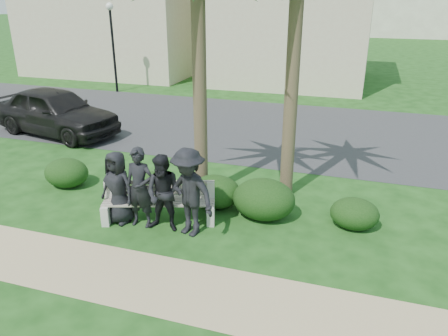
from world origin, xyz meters
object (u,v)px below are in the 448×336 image
at_px(man_a, 118,188).
at_px(man_b, 140,188).
at_px(man_c, 164,194).
at_px(car_a, 56,111).
at_px(park_bench, 160,205).
at_px(man_d, 189,193).
at_px(street_lamp, 112,32).

relative_size(man_a, man_b, 0.92).
xyz_separation_m(man_b, man_c, (0.58, -0.02, -0.04)).
bearing_deg(car_a, man_c, -115.88).
distance_m(park_bench, car_a, 7.89).
relative_size(man_b, man_d, 0.93).
relative_size(street_lamp, man_a, 2.63).
xyz_separation_m(street_lamp, park_bench, (8.06, -11.71, -2.56)).
distance_m(man_a, man_d, 1.67).
relative_size(street_lamp, park_bench, 1.64).
height_order(man_b, man_c, man_b).
bearing_deg(car_a, man_d, -113.69).
distance_m(park_bench, man_c, 0.63).
height_order(man_b, man_d, man_d).
bearing_deg(man_c, car_a, 139.55).
relative_size(man_d, car_a, 0.39).
distance_m(park_bench, man_a, 0.98).
bearing_deg(man_c, street_lamp, 121.76).
bearing_deg(man_b, park_bench, 44.34).
bearing_deg(man_c, man_b, 174.58).
relative_size(man_b, car_a, 0.37).
relative_size(street_lamp, car_a, 0.88).
relative_size(man_b, man_c, 1.05).
height_order(street_lamp, man_d, street_lamp).
relative_size(park_bench, man_c, 1.54).
bearing_deg(man_c, man_d, -2.67).
xyz_separation_m(man_c, man_d, (0.54, 0.00, 0.11)).
distance_m(street_lamp, man_b, 14.46).
height_order(street_lamp, park_bench, street_lamp).
xyz_separation_m(street_lamp, man_b, (7.77, -12.01, -2.06)).
xyz_separation_m(street_lamp, man_d, (8.90, -12.04, -1.99)).
relative_size(man_a, car_a, 0.34).
relative_size(man_a, man_d, 0.86).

